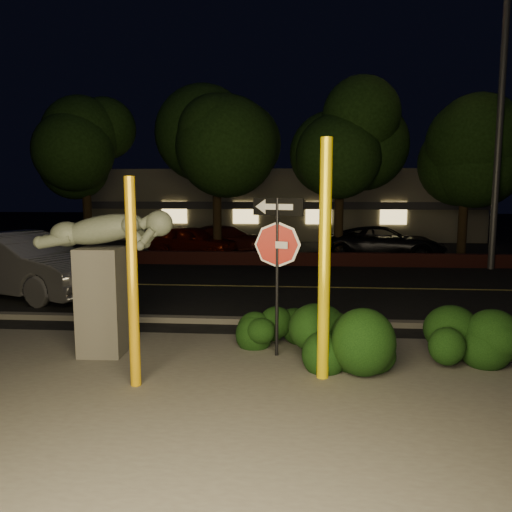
{
  "coord_description": "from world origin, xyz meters",
  "views": [
    {
      "loc": [
        0.83,
        -7.44,
        2.83
      ],
      "look_at": [
        0.06,
        1.85,
        1.6
      ],
      "focal_mm": 35.0,
      "sensor_mm": 36.0,
      "label": 1
    }
  ],
  "objects_px": {
    "parked_car_dark": "(384,243)",
    "sculpture": "(104,267)",
    "signpost": "(277,245)",
    "parked_car_darkred": "(228,240)",
    "yellow_pole_right": "(324,262)",
    "streetlight": "(495,73)",
    "yellow_pole_left": "(133,284)",
    "silver_sedan": "(21,265)",
    "parked_car_red": "(193,241)"
  },
  "relations": [
    {
      "from": "streetlight",
      "to": "parked_car_red",
      "type": "distance_m",
      "value": 13.05
    },
    {
      "from": "parked_car_red",
      "to": "parked_car_dark",
      "type": "bearing_deg",
      "value": -72.99
    },
    {
      "from": "silver_sedan",
      "to": "streetlight",
      "type": "bearing_deg",
      "value": -46.67
    },
    {
      "from": "silver_sedan",
      "to": "yellow_pole_right",
      "type": "bearing_deg",
      "value": -103.78
    },
    {
      "from": "signpost",
      "to": "parked_car_red",
      "type": "distance_m",
      "value": 13.47
    },
    {
      "from": "yellow_pole_right",
      "to": "sculpture",
      "type": "xyz_separation_m",
      "value": [
        -3.68,
        0.83,
        -0.25
      ]
    },
    {
      "from": "silver_sedan",
      "to": "parked_car_dark",
      "type": "bearing_deg",
      "value": -32.53
    },
    {
      "from": "sculpture",
      "to": "silver_sedan",
      "type": "distance_m",
      "value": 6.11
    },
    {
      "from": "sculpture",
      "to": "parked_car_red",
      "type": "distance_m",
      "value": 12.96
    },
    {
      "from": "parked_car_dark",
      "to": "parked_car_darkred",
      "type": "bearing_deg",
      "value": 87.55
    },
    {
      "from": "yellow_pole_right",
      "to": "streetlight",
      "type": "relative_size",
      "value": 0.31
    },
    {
      "from": "yellow_pole_right",
      "to": "parked_car_darkred",
      "type": "bearing_deg",
      "value": 103.21
    },
    {
      "from": "signpost",
      "to": "streetlight",
      "type": "bearing_deg",
      "value": 79.76
    },
    {
      "from": "parked_car_red",
      "to": "sculpture",
      "type": "bearing_deg",
      "value": -156.25
    },
    {
      "from": "sculpture",
      "to": "parked_car_red",
      "type": "bearing_deg",
      "value": 93.47
    },
    {
      "from": "signpost",
      "to": "parked_car_red",
      "type": "height_order",
      "value": "signpost"
    },
    {
      "from": "yellow_pole_right",
      "to": "parked_car_darkred",
      "type": "height_order",
      "value": "yellow_pole_right"
    },
    {
      "from": "parked_car_red",
      "to": "parked_car_darkred",
      "type": "distance_m",
      "value": 1.77
    },
    {
      "from": "yellow_pole_left",
      "to": "parked_car_darkred",
      "type": "bearing_deg",
      "value": 92.83
    },
    {
      "from": "parked_car_red",
      "to": "parked_car_dark",
      "type": "distance_m",
      "value": 8.05
    },
    {
      "from": "silver_sedan",
      "to": "signpost",
      "type": "bearing_deg",
      "value": -101.21
    },
    {
      "from": "yellow_pole_left",
      "to": "yellow_pole_right",
      "type": "distance_m",
      "value": 2.78
    },
    {
      "from": "signpost",
      "to": "parked_car_darkred",
      "type": "relative_size",
      "value": 0.62
    },
    {
      "from": "parked_car_darkred",
      "to": "yellow_pole_left",
      "type": "bearing_deg",
      "value": 161.85
    },
    {
      "from": "yellow_pole_left",
      "to": "parked_car_red",
      "type": "bearing_deg",
      "value": 98.57
    },
    {
      "from": "yellow_pole_right",
      "to": "parked_car_darkred",
      "type": "distance_m",
      "value": 15.26
    },
    {
      "from": "silver_sedan",
      "to": "parked_car_dark",
      "type": "xyz_separation_m",
      "value": [
        10.95,
        8.17,
        -0.18
      ]
    },
    {
      "from": "sculpture",
      "to": "parked_car_darkred",
      "type": "bearing_deg",
      "value": 87.38
    },
    {
      "from": "yellow_pole_left",
      "to": "yellow_pole_right",
      "type": "height_order",
      "value": "yellow_pole_right"
    },
    {
      "from": "yellow_pole_right",
      "to": "parked_car_darkred",
      "type": "relative_size",
      "value": 0.82
    },
    {
      "from": "parked_car_dark",
      "to": "sculpture",
      "type": "bearing_deg",
      "value": 160.2
    },
    {
      "from": "sculpture",
      "to": "streetlight",
      "type": "xyz_separation_m",
      "value": [
        10.02,
        10.37,
        5.32
      ]
    },
    {
      "from": "yellow_pole_left",
      "to": "signpost",
      "type": "bearing_deg",
      "value": 36.7
    },
    {
      "from": "parked_car_darkred",
      "to": "signpost",
      "type": "bearing_deg",
      "value": 170.22
    },
    {
      "from": "yellow_pole_left",
      "to": "parked_car_darkred",
      "type": "height_order",
      "value": "yellow_pole_left"
    },
    {
      "from": "streetlight",
      "to": "silver_sedan",
      "type": "bearing_deg",
      "value": -137.03
    },
    {
      "from": "signpost",
      "to": "parked_car_dark",
      "type": "bearing_deg",
      "value": 97.04
    },
    {
      "from": "parked_car_red",
      "to": "yellow_pole_right",
      "type": "bearing_deg",
      "value": -141.98
    },
    {
      "from": "yellow_pole_right",
      "to": "silver_sedan",
      "type": "bearing_deg",
      "value": 145.51
    },
    {
      "from": "yellow_pole_left",
      "to": "yellow_pole_right",
      "type": "xyz_separation_m",
      "value": [
        2.72,
        0.53,
        0.28
      ]
    },
    {
      "from": "yellow_pole_left",
      "to": "yellow_pole_right",
      "type": "bearing_deg",
      "value": 10.97
    },
    {
      "from": "parked_car_darkred",
      "to": "silver_sedan",
      "type": "bearing_deg",
      "value": 134.72
    },
    {
      "from": "silver_sedan",
      "to": "parked_car_dark",
      "type": "height_order",
      "value": "silver_sedan"
    },
    {
      "from": "yellow_pole_left",
      "to": "parked_car_red",
      "type": "height_order",
      "value": "yellow_pole_left"
    },
    {
      "from": "sculpture",
      "to": "signpost",
      "type": "bearing_deg",
      "value": 0.53
    },
    {
      "from": "yellow_pole_right",
      "to": "signpost",
      "type": "bearing_deg",
      "value": 127.56
    },
    {
      "from": "sculpture",
      "to": "parked_car_red",
      "type": "relative_size",
      "value": 0.64
    },
    {
      "from": "yellow_pole_right",
      "to": "signpost",
      "type": "relative_size",
      "value": 1.32
    },
    {
      "from": "silver_sedan",
      "to": "parked_car_dark",
      "type": "relative_size",
      "value": 1.07
    },
    {
      "from": "yellow_pole_left",
      "to": "signpost",
      "type": "distance_m",
      "value": 2.51
    }
  ]
}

